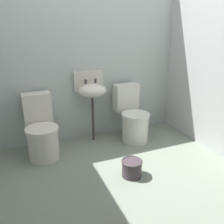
{
  "coord_description": "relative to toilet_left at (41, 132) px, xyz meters",
  "views": [
    {
      "loc": [
        -0.95,
        -1.99,
        1.61
      ],
      "look_at": [
        0.0,
        0.32,
        0.7
      ],
      "focal_mm": 38.76,
      "sensor_mm": 36.0,
      "label": 1
    }
  ],
  "objects": [
    {
      "name": "toilet_right",
      "position": [
        1.29,
        0.0,
        0.0
      ],
      "size": [
        0.42,
        0.61,
        0.78
      ],
      "rotation": [
        0.0,
        0.0,
        3.19
      ],
      "color": "silver",
      "rests_on": "ground"
    },
    {
      "name": "wall_back",
      "position": [
        0.72,
        0.4,
        0.84
      ],
      "size": [
        3.17,
        0.1,
        2.31
      ],
      "primitive_type": "cube",
      "color": "#B1BCB8",
      "rests_on": "ground"
    },
    {
      "name": "ground_plane",
      "position": [
        0.72,
        -0.93,
        -0.36
      ],
      "size": [
        3.17,
        2.95,
        0.08
      ],
      "primitive_type": "cube",
      "color": "gray"
    },
    {
      "name": "toilet_left",
      "position": [
        0.0,
        0.0,
        0.0
      ],
      "size": [
        0.4,
        0.59,
        0.78
      ],
      "rotation": [
        0.0,
        0.0,
        3.15
      ],
      "color": "silver",
      "rests_on": "ground"
    },
    {
      "name": "bucket",
      "position": [
        0.85,
        -0.86,
        -0.22
      ],
      "size": [
        0.24,
        0.24,
        0.19
      ],
      "color": "#41353B",
      "rests_on": "ground"
    },
    {
      "name": "sink",
      "position": [
        0.74,
        0.19,
        0.43
      ],
      "size": [
        0.42,
        0.35,
        0.99
      ],
      "color": "#41353B",
      "rests_on": "ground"
    }
  ]
}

